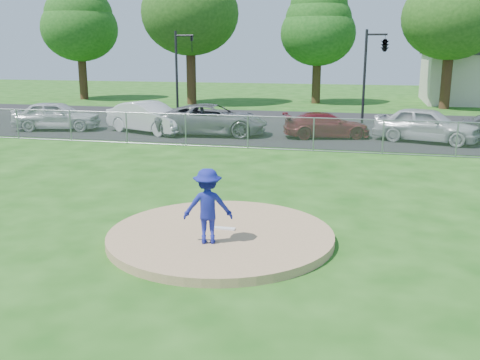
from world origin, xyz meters
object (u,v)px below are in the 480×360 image
object	(u,v)px
tree_right	(453,4)
traffic_signal_left	(180,66)
parked_car_darkred	(326,125)
tree_far_left	(79,19)
tree_left	(190,0)
parked_car_white	(149,117)
parked_car_pearl	(426,125)
pitcher	(208,206)
tree_center	(318,24)
parked_car_silver	(57,115)
traffic_signal_center	(383,46)
traffic_cone	(159,127)
parked_car_gray	(212,120)

from	to	relation	value
tree_right	traffic_signal_left	world-z (taller)	tree_right
tree_right	parked_car_darkred	xyz separation A→B (m)	(-7.73, -16.07, -7.00)
tree_far_left	tree_left	distance (m)	11.24
tree_left	traffic_signal_left	world-z (taller)	tree_left
parked_car_white	parked_car_pearl	distance (m)	14.40
tree_far_left	pitcher	distance (m)	40.68
tree_center	tree_right	world-z (taller)	tree_right
parked_car_silver	parked_car_darkred	world-z (taller)	parked_car_silver
tree_far_left	traffic_signal_center	bearing A→B (deg)	-22.96
tree_center	parked_car_white	bearing A→B (deg)	-111.36
parked_car_darkred	traffic_cone	bearing A→B (deg)	78.17
traffic_signal_left	parked_car_darkred	xyz separation A→B (m)	(10.03, -6.07, -2.71)
parked_car_white	tree_far_left	bearing A→B (deg)	60.71
traffic_cone	parked_car_pearl	distance (m)	13.82
traffic_signal_left	tree_right	bearing A→B (deg)	29.38
tree_left	parked_car_pearl	size ratio (longest dim) A/B	2.52
parked_car_silver	parked_car_white	xyz separation A→B (m)	(5.47, 0.24, 0.02)
parked_car_white	parked_car_silver	bearing A→B (deg)	115.22
tree_left	tree_right	xyz separation A→B (m)	(20.00, 1.00, -0.59)
parked_car_white	traffic_signal_center	bearing A→B (deg)	-39.05
parked_car_white	parked_car_pearl	world-z (taller)	parked_car_pearl
pitcher	parked_car_white	bearing A→B (deg)	-77.88
traffic_signal_left	parked_car_darkred	distance (m)	12.03
parked_car_gray	parked_car_darkred	bearing A→B (deg)	-91.94
parked_car_darkred	parked_car_white	bearing A→B (deg)	77.41
pitcher	traffic_cone	distance (m)	17.80
tree_far_left	traffic_signal_center	xyz separation A→B (m)	(25.97, -11.00, -2.45)
traffic_signal_center	traffic_signal_left	bearing A→B (deg)	180.00
parked_car_darkred	parked_car_pearl	world-z (taller)	parked_car_pearl
tree_left	parked_car_darkred	xyz separation A→B (m)	(12.27, -15.07, -7.59)
tree_left	parked_car_white	xyz separation A→B (m)	(2.74, -15.57, -7.40)
tree_far_left	parked_car_gray	xyz separation A→B (m)	(17.28, -17.51, -6.24)
tree_right	parked_car_darkred	world-z (taller)	tree_right
tree_left	traffic_signal_center	xyz separation A→B (m)	(14.97, -9.00, -3.63)
traffic_signal_left	parked_car_darkred	bearing A→B (deg)	-31.16
tree_far_left	traffic_cone	xyz separation A→B (m)	(14.33, -17.66, -6.71)
parked_car_gray	parked_car_pearl	distance (m)	10.85
parked_car_white	parked_car_darkred	distance (m)	9.55
parked_car_white	traffic_cone	bearing A→B (deg)	-75.73
tree_far_left	parked_car_darkred	xyz separation A→B (m)	(23.27, -17.07, -6.41)
parked_car_pearl	parked_car_gray	bearing A→B (deg)	108.88
tree_right	parked_car_darkred	size ratio (longest dim) A/B	2.63
tree_far_left	tree_left	bearing A→B (deg)	-10.30
pitcher	parked_car_gray	world-z (taller)	pitcher
parked_car_white	tree_center	bearing A→B (deg)	1.34
tree_left	pitcher	xyz separation A→B (m)	(10.91, -31.75, -7.19)
tree_right	traffic_signal_center	bearing A→B (deg)	-116.71
pitcher	parked_car_white	world-z (taller)	pitcher
traffic_cone	parked_car_white	xyz separation A→B (m)	(-0.59, 0.09, 0.49)
traffic_signal_center	parked_car_gray	size ratio (longest dim) A/B	0.96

